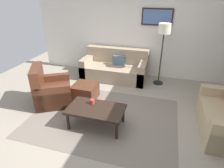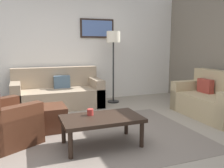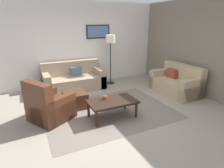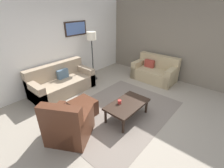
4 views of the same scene
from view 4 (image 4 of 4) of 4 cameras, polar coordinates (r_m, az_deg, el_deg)
ground_plane at (r=4.28m, az=2.41°, el=-9.81°), size 8.00×8.00×0.00m
rear_partition at (r=5.56m, az=-19.31°, el=13.37°), size 6.00×0.12×2.80m
stone_feature_panel at (r=6.20m, az=20.87°, el=14.38°), size 0.12×5.20×2.80m
area_rug at (r=4.28m, az=2.41°, el=-9.77°), size 3.08×2.27×0.01m
couch_main at (r=5.34m, az=-17.67°, el=0.43°), size 1.94×0.91×0.88m
couch_loveseat at (r=6.13m, az=15.11°, el=4.25°), size 0.85×1.50×0.88m
armchair_leather at (r=3.47m, az=-15.25°, el=-14.56°), size 1.09×1.09×0.95m
ottoman at (r=4.13m, az=-10.24°, el=-8.42°), size 0.56×0.56×0.40m
coffee_table at (r=3.90m, az=5.42°, el=-7.52°), size 1.10×0.64×0.41m
cup at (r=3.83m, az=2.70°, el=-6.39°), size 0.09×0.09×0.09m
lamp_standing at (r=5.69m, az=-7.27°, el=14.96°), size 0.32×0.32×1.71m
framed_artwork at (r=5.84m, az=-12.78°, el=18.73°), size 0.86×0.04×0.46m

